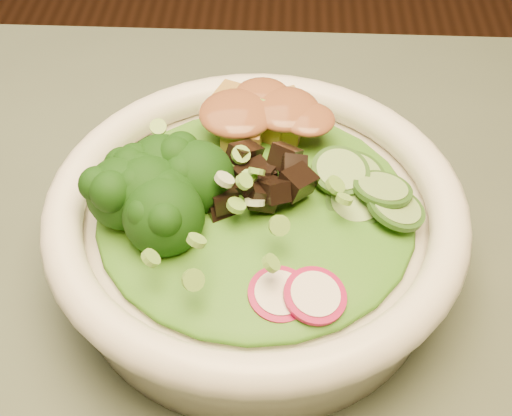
# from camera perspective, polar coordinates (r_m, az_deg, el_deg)

# --- Properties ---
(salad_bowl) EXTENTS (0.25, 0.25, 0.07)m
(salad_bowl) POSITION_cam_1_polar(r_m,az_deg,el_deg) (0.44, 0.00, -1.72)
(salad_bowl) COLOR white
(salad_bowl) RESTS_ON dining_table
(lettuce_bed) EXTENTS (0.19, 0.19, 0.02)m
(lettuce_bed) POSITION_cam_1_polar(r_m,az_deg,el_deg) (0.42, 0.00, 0.09)
(lettuce_bed) COLOR #236916
(lettuce_bed) RESTS_ON salad_bowl
(broccoli_florets) EXTENTS (0.09, 0.09, 0.04)m
(broccoli_florets) POSITION_cam_1_polar(r_m,az_deg,el_deg) (0.41, -8.09, 1.23)
(broccoli_florets) COLOR black
(broccoli_florets) RESTS_ON salad_bowl
(radish_slices) EXTENTS (0.11, 0.07, 0.02)m
(radish_slices) POSITION_cam_1_polar(r_m,az_deg,el_deg) (0.38, 0.48, -6.33)
(radish_slices) COLOR #9A0B3F
(radish_slices) RESTS_ON salad_bowl
(cucumber_slices) EXTENTS (0.09, 0.09, 0.03)m
(cucumber_slices) POSITION_cam_1_polar(r_m,az_deg,el_deg) (0.42, 8.35, 1.03)
(cucumber_slices) COLOR #8BC06A
(cucumber_slices) RESTS_ON salad_bowl
(mushroom_heap) EXTENTS (0.09, 0.09, 0.04)m
(mushroom_heap) POSITION_cam_1_polar(r_m,az_deg,el_deg) (0.42, -0.01, 2.40)
(mushroom_heap) COLOR black
(mushroom_heap) RESTS_ON salad_bowl
(tofu_cubes) EXTENTS (0.10, 0.08, 0.03)m
(tofu_cubes) POSITION_cam_1_polar(r_m,az_deg,el_deg) (0.46, 0.15, 6.36)
(tofu_cubes) COLOR #A38036
(tofu_cubes) RESTS_ON salad_bowl
(peanut_sauce) EXTENTS (0.07, 0.05, 0.01)m
(peanut_sauce) POSITION_cam_1_polar(r_m,az_deg,el_deg) (0.45, 0.15, 7.55)
(peanut_sauce) COLOR brown
(peanut_sauce) RESTS_ON tofu_cubes
(scallion_garnish) EXTENTS (0.18, 0.18, 0.02)m
(scallion_garnish) POSITION_cam_1_polar(r_m,az_deg,el_deg) (0.41, 0.00, 2.24)
(scallion_garnish) COLOR #6DA73B
(scallion_garnish) RESTS_ON salad_bowl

